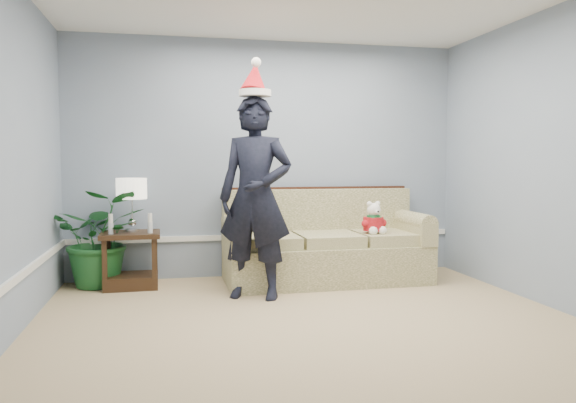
{
  "coord_description": "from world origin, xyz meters",
  "views": [
    {
      "loc": [
        -1.12,
        -3.91,
        1.32
      ],
      "look_at": [
        0.04,
        1.55,
        0.92
      ],
      "focal_mm": 35.0,
      "sensor_mm": 36.0,
      "label": 1
    }
  ],
  "objects_px": {
    "man": "(255,198)",
    "houseplant": "(101,238)",
    "sofa": "(324,248)",
    "side_table": "(131,266)",
    "table_lamp": "(132,191)",
    "teddy_bear": "(374,222)"
  },
  "relations": [
    {
      "from": "man",
      "to": "houseplant",
      "type": "bearing_deg",
      "value": 174.14
    },
    {
      "from": "sofa",
      "to": "side_table",
      "type": "height_order",
      "value": "sofa"
    },
    {
      "from": "table_lamp",
      "to": "teddy_bear",
      "type": "height_order",
      "value": "table_lamp"
    },
    {
      "from": "teddy_bear",
      "to": "sofa",
      "type": "bearing_deg",
      "value": 143.79
    },
    {
      "from": "sofa",
      "to": "teddy_bear",
      "type": "distance_m",
      "value": 0.62
    },
    {
      "from": "sofa",
      "to": "table_lamp",
      "type": "relative_size",
      "value": 3.91
    },
    {
      "from": "side_table",
      "to": "man",
      "type": "bearing_deg",
      "value": -30.26
    },
    {
      "from": "side_table",
      "to": "table_lamp",
      "type": "height_order",
      "value": "table_lamp"
    },
    {
      "from": "sofa",
      "to": "houseplant",
      "type": "xyz_separation_m",
      "value": [
        -2.39,
        0.2,
        0.15
      ]
    },
    {
      "from": "sofa",
      "to": "houseplant",
      "type": "distance_m",
      "value": 2.4
    },
    {
      "from": "man",
      "to": "teddy_bear",
      "type": "relative_size",
      "value": 5.44
    },
    {
      "from": "table_lamp",
      "to": "teddy_bear",
      "type": "xyz_separation_m",
      "value": [
        2.55,
        -0.37,
        -0.34
      ]
    },
    {
      "from": "table_lamp",
      "to": "man",
      "type": "distance_m",
      "value": 1.42
    },
    {
      "from": "houseplant",
      "to": "side_table",
      "type": "bearing_deg",
      "value": -22.06
    },
    {
      "from": "side_table",
      "to": "houseplant",
      "type": "distance_m",
      "value": 0.44
    },
    {
      "from": "table_lamp",
      "to": "sofa",
      "type": "bearing_deg",
      "value": -3.52
    },
    {
      "from": "man",
      "to": "side_table",
      "type": "bearing_deg",
      "value": 172.57
    },
    {
      "from": "table_lamp",
      "to": "man",
      "type": "bearing_deg",
      "value": -32.26
    },
    {
      "from": "man",
      "to": "teddy_bear",
      "type": "distance_m",
      "value": 1.44
    },
    {
      "from": "sofa",
      "to": "man",
      "type": "bearing_deg",
      "value": -144.67
    },
    {
      "from": "side_table",
      "to": "table_lamp",
      "type": "distance_m",
      "value": 0.79
    },
    {
      "from": "side_table",
      "to": "houseplant",
      "type": "height_order",
      "value": "houseplant"
    }
  ]
}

